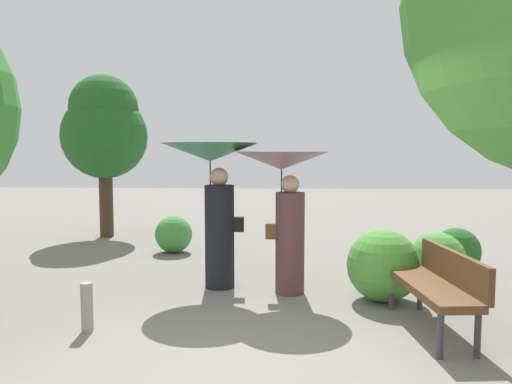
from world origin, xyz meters
TOP-DOWN VIEW (x-y plane):
  - ground_plane at (0.00, 0.00)m, footprint 40.00×40.00m
  - person_left at (-0.55, 2.57)m, footprint 1.31×1.31m
  - person_right at (0.40, 2.33)m, footprint 1.21×1.21m
  - park_bench at (1.95, 1.05)m, footprint 0.62×1.54m
  - tree_near_left at (-3.36, 6.36)m, footprint 1.80×1.80m
  - bush_path_left at (3.00, 3.43)m, footprint 0.70×0.70m
  - bush_path_right at (-1.57, 4.78)m, footprint 0.67×0.67m
  - bush_behind_bench at (2.47, 2.68)m, footprint 0.76×0.76m
  - bush_far_side at (1.61, 2.04)m, footprint 0.89×0.89m
  - path_marker_post at (-1.64, 0.87)m, footprint 0.12×0.12m

SIDE VIEW (x-z plane):
  - ground_plane at x=0.00m, z-range 0.00..0.00m
  - path_marker_post at x=-1.64m, z-range 0.00..0.51m
  - bush_path_right at x=-1.57m, z-range 0.00..0.67m
  - bush_path_left at x=3.00m, z-range 0.00..0.70m
  - bush_behind_bench at x=2.47m, z-range 0.00..0.76m
  - bush_far_side at x=1.61m, z-range 0.00..0.89m
  - park_bench at x=1.95m, z-range 0.10..0.93m
  - person_right at x=0.40m, z-range 0.43..2.27m
  - person_left at x=-0.55m, z-range 0.47..2.42m
  - tree_near_left at x=-3.36m, z-range 0.60..4.05m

